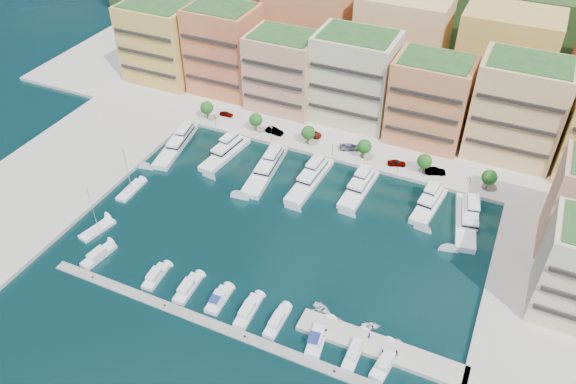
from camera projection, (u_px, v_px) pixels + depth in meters
name	position (u px, v px, depth m)	size (l,w,h in m)	color
ground	(283.00, 230.00, 128.94)	(400.00, 400.00, 0.00)	black
north_quay	(368.00, 106.00, 172.84)	(220.00, 64.00, 2.00)	#9E998E
east_quay	(570.00, 352.00, 103.24)	(34.00, 76.00, 2.00)	#9E998E
west_quay	(50.00, 181.00, 143.32)	(34.00, 76.00, 2.00)	#9E998E
hillside	(409.00, 46.00, 206.82)	(240.00, 40.00, 58.00)	#193515
south_pontoon	(204.00, 322.00, 108.67)	(72.00, 2.20, 0.35)	gray
finger_pier	(380.00, 350.00, 103.67)	(32.00, 5.00, 2.00)	#9E998E
apartment_0	(160.00, 42.00, 177.31)	(22.00, 16.50, 24.80)	#C29047
apartment_1	(224.00, 49.00, 170.99)	(20.00, 16.50, 26.80)	#DA8348
apartment_2	(284.00, 71.00, 164.04)	(20.00, 15.50, 22.80)	tan
apartment_3	(354.00, 78.00, 157.73)	(22.00, 16.50, 25.80)	beige
apartment_4	(429.00, 100.00, 149.83)	(20.00, 15.50, 23.80)	#CC744C
apartment_5	(518.00, 109.00, 143.19)	(22.00, 16.50, 26.80)	tan
backblock_0	(228.00, 13.00, 189.06)	(26.00, 18.00, 30.00)	beige
backblock_1	(309.00, 28.00, 179.37)	(26.00, 18.00, 30.00)	#CC744C
backblock_2	(401.00, 45.00, 169.67)	(26.00, 18.00, 30.00)	tan
backblock_3	(503.00, 63.00, 159.97)	(26.00, 18.00, 30.00)	#C29047
tree_0	(207.00, 108.00, 162.61)	(3.80, 3.80, 5.65)	#473323
tree_1	(256.00, 120.00, 157.44)	(3.80, 3.80, 5.65)	#473323
tree_2	(308.00, 133.00, 152.27)	(3.80, 3.80, 5.65)	#473323
tree_3	(364.00, 146.00, 147.10)	(3.80, 3.80, 5.65)	#473323
tree_4	(425.00, 161.00, 141.93)	(3.80, 3.80, 5.65)	#473323
tree_5	(489.00, 177.00, 136.75)	(3.80, 3.80, 5.65)	#473323
lamppost_0	(215.00, 117.00, 160.26)	(0.30, 0.30, 4.20)	black
lamppost_1	(272.00, 131.00, 154.45)	(0.30, 0.30, 4.20)	black
lamppost_2	(333.00, 147.00, 148.63)	(0.30, 0.30, 4.20)	black
lamppost_3	(399.00, 163.00, 142.81)	(0.30, 0.30, 4.20)	black
lamppost_4	(470.00, 181.00, 136.99)	(0.30, 0.30, 4.20)	black
yacht_0	(178.00, 142.00, 154.92)	(7.86, 22.17, 7.30)	silver
yacht_1	(226.00, 152.00, 151.48)	(6.54, 18.50, 7.30)	silver
yacht_2	(267.00, 167.00, 145.87)	(7.00, 22.60, 7.30)	silver
yacht_3	(311.00, 177.00, 142.48)	(5.44, 20.68, 7.30)	silver
yacht_4	(360.00, 187.00, 139.62)	(5.56, 17.27, 7.30)	silver
yacht_5	(429.00, 203.00, 134.63)	(6.02, 15.44, 7.30)	silver
yacht_6	(466.00, 218.00, 130.29)	(7.93, 19.81, 7.30)	silver
cruiser_0	(98.00, 256.00, 121.82)	(3.67, 8.61, 2.55)	silver
cruiser_2	(155.00, 277.00, 117.01)	(3.07, 7.44, 2.55)	silver
cruiser_3	(187.00, 289.00, 114.47)	(3.12, 8.20, 2.55)	silver
cruiser_4	(218.00, 300.00, 112.10)	(3.09, 7.21, 2.66)	silver
cruiser_5	(248.00, 311.00, 109.96)	(2.97, 8.60, 2.55)	silver
cruiser_6	(277.00, 322.00, 107.92)	(2.48, 8.06, 2.55)	silver
cruiser_7	(318.00, 337.00, 105.14)	(3.96, 9.43, 2.66)	silver
cruiser_8	(355.00, 351.00, 102.79)	(2.40, 9.20, 2.55)	silver
cruiser_9	(385.00, 362.00, 100.93)	(3.82, 8.79, 2.55)	silver
sailboat_1	(131.00, 191.00, 139.71)	(3.05, 8.85, 13.20)	silver
sailboat_0	(97.00, 230.00, 128.55)	(4.54, 8.99, 13.20)	silver
tender_1	(339.00, 319.00, 108.57)	(1.34, 1.55, 0.82)	beige
tender_2	(371.00, 326.00, 107.33)	(2.58, 3.61, 0.75)	white
tender_3	(398.00, 341.00, 104.71)	(1.39, 1.61, 0.85)	beige
tender_0	(322.00, 309.00, 110.63)	(2.85, 3.98, 0.83)	white
car_0	(226.00, 114.00, 165.76)	(1.66, 4.13, 1.41)	gray
car_1	(274.00, 131.00, 158.23)	(1.80, 5.15, 1.70)	gray
car_2	(312.00, 133.00, 157.41)	(2.66, 5.78, 1.61)	gray
car_3	(350.00, 147.00, 152.11)	(2.30, 5.66, 1.64)	gray
car_4	(397.00, 163.00, 146.42)	(1.90, 4.72, 1.61)	gray
car_5	(435.00, 171.00, 143.45)	(1.79, 5.15, 1.70)	gray
person_0	(369.00, 336.00, 103.83)	(0.64, 0.42, 1.74)	#232547
person_1	(396.00, 353.00, 100.95)	(0.83, 0.64, 1.70)	#46322A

